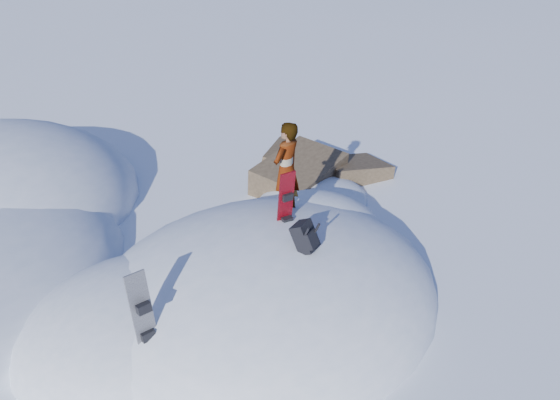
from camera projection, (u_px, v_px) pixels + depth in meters
ground at (265, 302)px, 10.35m from camera, size 120.00×120.00×0.00m
snow_mound at (250, 299)px, 10.42m from camera, size 8.00×6.00×3.00m
rock_outcrop at (311, 189)px, 14.44m from camera, size 4.68×4.41×1.68m
snowboard_red at (285, 211)px, 10.07m from camera, size 0.33×0.27×1.67m
snowboard_dark at (145, 324)px, 8.04m from camera, size 0.33×0.29×1.71m
backpack at (306, 237)px, 9.25m from camera, size 0.50×0.58×0.61m
person at (286, 169)px, 10.26m from camera, size 0.78×0.62×1.86m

